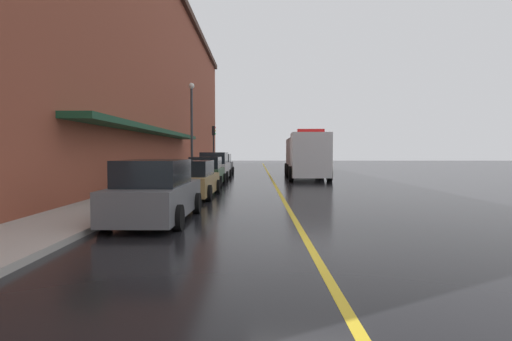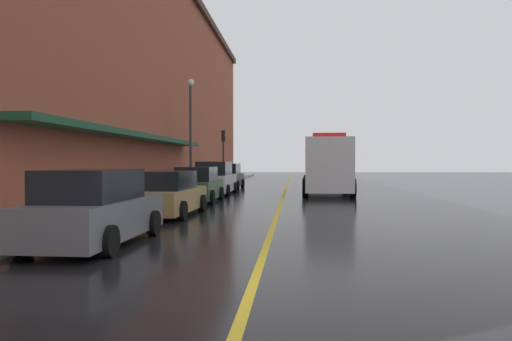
{
  "view_description": "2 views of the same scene",
  "coord_description": "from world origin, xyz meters",
  "px_view_note": "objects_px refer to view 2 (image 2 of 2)",
  "views": [
    {
      "loc": [
        -1.1,
        -8.29,
        1.93
      ],
      "look_at": [
        -1.16,
        16.24,
        0.81
      ],
      "focal_mm": 29.14,
      "sensor_mm": 36.0,
      "label": 1
    },
    {
      "loc": [
        0.64,
        -7.63,
        1.89
      ],
      "look_at": [
        -1.78,
        22.76,
        1.33
      ],
      "focal_mm": 34.65,
      "sensor_mm": 36.0,
      "label": 2
    }
  ],
  "objects_px": {
    "parked_car_4": "(227,177)",
    "box_truck": "(327,166)",
    "parked_car_3": "(215,179)",
    "parked_car_1": "(166,195)",
    "traffic_light_near": "(223,146)",
    "parked_car_2": "(197,186)",
    "parking_meter_1": "(208,174)",
    "parked_car_0": "(95,210)",
    "parking_meter_0": "(147,182)",
    "street_lamp_left": "(191,122)"
  },
  "relations": [
    {
      "from": "parked_car_1",
      "to": "parked_car_2",
      "type": "xyz_separation_m",
      "value": [
        -0.04,
        5.77,
        0.03
      ]
    },
    {
      "from": "parked_car_4",
      "to": "street_lamp_left",
      "type": "height_order",
      "value": "street_lamp_left"
    },
    {
      "from": "parked_car_4",
      "to": "parking_meter_1",
      "type": "bearing_deg",
      "value": 88.88
    },
    {
      "from": "parked_car_2",
      "to": "parking_meter_0",
      "type": "xyz_separation_m",
      "value": [
        -1.45,
        -3.05,
        0.29
      ]
    },
    {
      "from": "parked_car_2",
      "to": "parking_meter_0",
      "type": "distance_m",
      "value": 3.39
    },
    {
      "from": "parked_car_1",
      "to": "parked_car_4",
      "type": "xyz_separation_m",
      "value": [
        -0.15,
        16.67,
        0.08
      ]
    },
    {
      "from": "parked_car_1",
      "to": "parked_car_4",
      "type": "height_order",
      "value": "parked_car_4"
    },
    {
      "from": "box_truck",
      "to": "parked_car_0",
      "type": "bearing_deg",
      "value": -17.36
    },
    {
      "from": "parked_car_4",
      "to": "box_truck",
      "type": "height_order",
      "value": "box_truck"
    },
    {
      "from": "parked_car_1",
      "to": "box_truck",
      "type": "xyz_separation_m",
      "value": [
        6.35,
        12.42,
        0.87
      ]
    },
    {
      "from": "box_truck",
      "to": "parking_meter_1",
      "type": "height_order",
      "value": "box_truck"
    },
    {
      "from": "parking_meter_1",
      "to": "traffic_light_near",
      "type": "relative_size",
      "value": 0.31
    },
    {
      "from": "parked_car_1",
      "to": "street_lamp_left",
      "type": "distance_m",
      "value": 14.51
    },
    {
      "from": "traffic_light_near",
      "to": "parked_car_4",
      "type": "bearing_deg",
      "value": -79.51
    },
    {
      "from": "parked_car_1",
      "to": "parked_car_2",
      "type": "height_order",
      "value": "parked_car_2"
    },
    {
      "from": "box_truck",
      "to": "traffic_light_near",
      "type": "relative_size",
      "value": 2.19
    },
    {
      "from": "parked_car_3",
      "to": "parking_meter_1",
      "type": "bearing_deg",
      "value": 14.68
    },
    {
      "from": "parked_car_0",
      "to": "parking_meter_1",
      "type": "height_order",
      "value": "parked_car_0"
    },
    {
      "from": "parked_car_4",
      "to": "parking_meter_0",
      "type": "relative_size",
      "value": 3.53
    },
    {
      "from": "parked_car_4",
      "to": "box_truck",
      "type": "xyz_separation_m",
      "value": [
        6.5,
        -4.25,
        0.79
      ]
    },
    {
      "from": "parked_car_0",
      "to": "parked_car_3",
      "type": "height_order",
      "value": "parked_car_3"
    },
    {
      "from": "street_lamp_left",
      "to": "traffic_light_near",
      "type": "xyz_separation_m",
      "value": [
        0.66,
        9.69,
        -1.24
      ]
    },
    {
      "from": "parked_car_1",
      "to": "parking_meter_1",
      "type": "xyz_separation_m",
      "value": [
        -1.49,
        16.72,
        0.32
      ]
    },
    {
      "from": "parked_car_1",
      "to": "traffic_light_near",
      "type": "distance_m",
      "value": 23.75
    },
    {
      "from": "parked_car_2",
      "to": "parked_car_3",
      "type": "distance_m",
      "value": 5.38
    },
    {
      "from": "parked_car_3",
      "to": "parked_car_4",
      "type": "distance_m",
      "value": 5.52
    },
    {
      "from": "parked_car_2",
      "to": "parked_car_3",
      "type": "height_order",
      "value": "parked_car_3"
    },
    {
      "from": "parked_car_4",
      "to": "parking_meter_0",
      "type": "bearing_deg",
      "value": 175.16
    },
    {
      "from": "parked_car_2",
      "to": "parking_meter_1",
      "type": "bearing_deg",
      "value": 7.85
    },
    {
      "from": "parked_car_1",
      "to": "parking_meter_0",
      "type": "height_order",
      "value": "parked_car_1"
    },
    {
      "from": "parked_car_1",
      "to": "parked_car_3",
      "type": "distance_m",
      "value": 11.15
    },
    {
      "from": "traffic_light_near",
      "to": "parked_car_1",
      "type": "bearing_deg",
      "value": -86.53
    },
    {
      "from": "parked_car_0",
      "to": "parked_car_3",
      "type": "relative_size",
      "value": 0.97
    },
    {
      "from": "parking_meter_0",
      "to": "parked_car_1",
      "type": "bearing_deg",
      "value": -61.27
    },
    {
      "from": "parked_car_4",
      "to": "box_truck",
      "type": "relative_size",
      "value": 0.5
    },
    {
      "from": "parked_car_2",
      "to": "parking_meter_1",
      "type": "distance_m",
      "value": 11.05
    },
    {
      "from": "parked_car_1",
      "to": "box_truck",
      "type": "relative_size",
      "value": 0.51
    },
    {
      "from": "parked_car_4",
      "to": "traffic_light_near",
      "type": "height_order",
      "value": "traffic_light_near"
    },
    {
      "from": "parked_car_4",
      "to": "traffic_light_near",
      "type": "xyz_separation_m",
      "value": [
        -1.28,
        6.91,
        2.34
      ]
    },
    {
      "from": "parked_car_0",
      "to": "box_truck",
      "type": "height_order",
      "value": "box_truck"
    },
    {
      "from": "parking_meter_0",
      "to": "parking_meter_1",
      "type": "bearing_deg",
      "value": 90.0
    },
    {
      "from": "parked_car_0",
      "to": "box_truck",
      "type": "bearing_deg",
      "value": -18.16
    },
    {
      "from": "parked_car_2",
      "to": "parked_car_4",
      "type": "bearing_deg",
      "value": 0.88
    },
    {
      "from": "parked_car_1",
      "to": "parking_meter_0",
      "type": "distance_m",
      "value": 3.12
    },
    {
      "from": "parking_meter_1",
      "to": "parked_car_2",
      "type": "bearing_deg",
      "value": -82.44
    },
    {
      "from": "parked_car_3",
      "to": "traffic_light_near",
      "type": "bearing_deg",
      "value": 6.75
    },
    {
      "from": "parked_car_2",
      "to": "parked_car_3",
      "type": "xyz_separation_m",
      "value": [
        -0.06,
        5.38,
        0.11
      ]
    },
    {
      "from": "parked_car_3",
      "to": "box_truck",
      "type": "height_order",
      "value": "box_truck"
    },
    {
      "from": "parked_car_0",
      "to": "traffic_light_near",
      "type": "xyz_separation_m",
      "value": [
        -1.41,
        29.63,
        2.36
      ]
    },
    {
      "from": "parked_car_0",
      "to": "parking_meter_0",
      "type": "relative_size",
      "value": 3.52
    }
  ]
}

